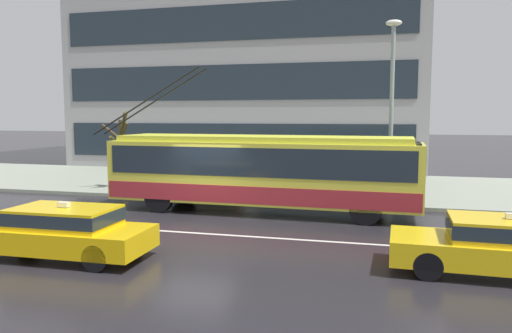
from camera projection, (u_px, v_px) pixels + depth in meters
ground_plane at (194, 224)px, 15.96m from camera, size 160.00×160.00×0.00m
sidewalk_slab at (261, 184)px, 24.64m from camera, size 80.00×10.00×0.14m
crosswalk_stripe_edge_near at (484, 233)px, 14.71m from camera, size 0.44×4.40×0.01m
lane_centre_line at (179, 232)px, 14.80m from camera, size 72.00×0.14×0.01m
trolleybus at (262, 170)px, 17.71m from camera, size 12.28×2.83×5.26m
taxi_oncoming_near at (61, 230)px, 12.08m from camera, size 4.60×1.84×1.39m
taxi_oncoming_far at (505, 244)px, 10.72m from camera, size 4.74×1.94×1.39m
bus_shelter at (214, 150)px, 21.49m from camera, size 3.88×1.84×2.40m
pedestrian_at_shelter at (235, 156)px, 21.29m from camera, size 1.13×1.13×2.01m
pedestrian_approaching_curb at (189, 155)px, 22.39m from camera, size 1.07×1.07×1.96m
pedestrian_walking_past at (254, 153)px, 21.90m from camera, size 1.42×1.42×2.06m
street_lamp at (392, 96)px, 18.80m from camera, size 0.60×0.32×6.94m
street_tree_bare at (122, 147)px, 22.66m from camera, size 1.48×1.07×3.54m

